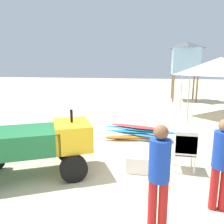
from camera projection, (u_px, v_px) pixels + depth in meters
name	position (u px, v px, depth m)	size (l,w,h in m)	color
ground	(102.00, 194.00, 4.45)	(80.00, 80.00, 0.00)	beige
utility_cart	(37.00, 143.00, 5.10)	(2.81, 2.25, 1.50)	#1E6B38
stacked_plastic_chairs	(185.00, 148.00, 5.29)	(0.48, 0.48, 1.02)	white
surfboard_pile	(138.00, 133.00, 7.68)	(2.57, 0.84, 0.48)	white
lifeguard_near_left	(222.00, 159.00, 3.81)	(0.32, 0.32, 1.64)	red
lifeguard_near_right	(159.00, 171.00, 3.36)	(0.32, 0.32, 1.67)	red
popup_canopy	(220.00, 66.00, 10.75)	(3.18, 3.18, 2.89)	#B2B2B7
lifeguard_tower	(186.00, 58.00, 15.83)	(1.98, 1.98, 4.13)	olive
traffic_cone_near	(55.00, 130.00, 7.84)	(0.40, 0.40, 0.57)	orange
cooler_box	(138.00, 164.00, 5.36)	(0.55, 0.34, 0.39)	white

